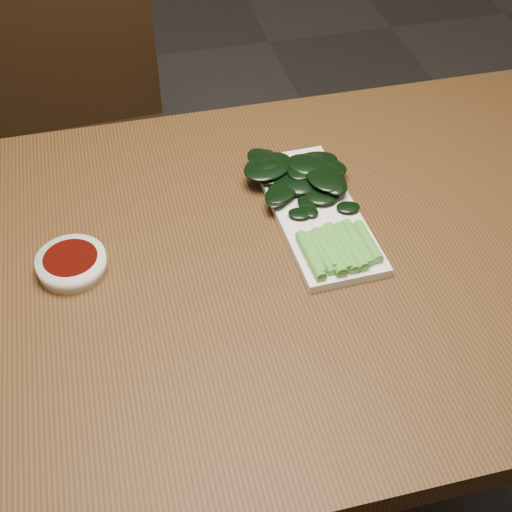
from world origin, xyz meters
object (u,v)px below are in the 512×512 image
object	(u,v)px
sauce_bowl	(72,264)
gai_lan	(307,190)
serving_plate	(316,212)
chair_far	(80,139)
table	(253,291)

from	to	relation	value
sauce_bowl	gai_lan	size ratio (longest dim) A/B	0.32
serving_plate	gai_lan	world-z (taller)	gai_lan
chair_far	serving_plate	bearing A→B (deg)	-64.48
chair_far	gai_lan	distance (m)	0.80
sauce_bowl	chair_far	bearing A→B (deg)	89.09
table	gai_lan	bearing A→B (deg)	42.05
table	chair_far	xyz separation A→B (m)	(-0.25, 0.75, -0.19)
chair_far	sauce_bowl	size ratio (longest dim) A/B	8.92
chair_far	gai_lan	xyz separation A→B (m)	(0.36, -0.65, 0.29)
table	gai_lan	distance (m)	0.18
gai_lan	sauce_bowl	bearing A→B (deg)	-170.21
sauce_bowl	gai_lan	xyz separation A→B (m)	(0.37, 0.06, 0.01)
sauce_bowl	gai_lan	distance (m)	0.38
sauce_bowl	table	bearing A→B (deg)	-8.28
table	sauce_bowl	bearing A→B (deg)	171.72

